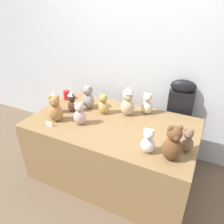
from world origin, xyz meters
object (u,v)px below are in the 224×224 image
(teddy_bear_caramel, at_px, (55,109))
(teddy_bear_mocha, at_px, (187,141))
(teddy_bear_snow, at_px, (148,141))
(teddy_bear_chestnut, at_px, (173,144))
(party_cup_red, at_px, (67,95))
(teddy_bear_honey, at_px, (103,104))
(teddy_bear_sand, at_px, (128,101))
(instrument_case, at_px, (177,121))
(teddy_bear_cream, at_px, (147,104))
(teddy_bear_ash, at_px, (88,97))
(display_table, at_px, (112,149))
(teddy_bear_ginger, at_px, (55,103))
(teddy_bear_cocoa, at_px, (72,101))
(teddy_bear_blush, at_px, (80,114))

(teddy_bear_caramel, relative_size, teddy_bear_mocha, 1.29)
(teddy_bear_caramel, bearing_deg, teddy_bear_mocha, -28.16)
(teddy_bear_snow, relative_size, teddy_bear_caramel, 0.80)
(teddy_bear_chestnut, bearing_deg, party_cup_red, 130.12)
(teddy_bear_honey, bearing_deg, teddy_bear_sand, 30.58)
(instrument_case, height_order, teddy_bear_cream, instrument_case)
(instrument_case, height_order, teddy_bear_snow, instrument_case)
(teddy_bear_snow, xyz_separation_m, teddy_bear_ash, (-0.86, 0.47, 0.02))
(display_table, xyz_separation_m, teddy_bear_chestnut, (0.67, -0.30, 0.50))
(teddy_bear_ginger, bearing_deg, instrument_case, 4.38)
(teddy_bear_sand, bearing_deg, teddy_bear_snow, -84.96)
(teddy_bear_ginger, distance_m, teddy_bear_caramel, 0.19)
(teddy_bear_sand, relative_size, teddy_bear_cocoa, 1.31)
(teddy_bear_chestnut, height_order, party_cup_red, teddy_bear_chestnut)
(teddy_bear_cream, xyz_separation_m, teddy_bear_mocha, (0.50, -0.49, -0.01))
(teddy_bear_snow, bearing_deg, teddy_bear_cream, 101.25)
(instrument_case, bearing_deg, teddy_bear_cocoa, -156.96)
(teddy_bear_ginger, height_order, teddy_bear_chestnut, teddy_bear_chestnut)
(teddy_bear_snow, relative_size, party_cup_red, 2.10)
(teddy_bear_blush, height_order, teddy_bear_chestnut, teddy_bear_chestnut)
(teddy_bear_sand, height_order, party_cup_red, teddy_bear_sand)
(teddy_bear_cocoa, bearing_deg, teddy_bear_caramel, -76.72)
(teddy_bear_honey, relative_size, teddy_bear_cream, 0.96)
(teddy_bear_cream, bearing_deg, teddy_bear_blush, -132.49)
(teddy_bear_ash, bearing_deg, teddy_bear_cocoa, -101.53)
(teddy_bear_honey, distance_m, teddy_bear_mocha, 0.96)
(teddy_bear_ash, xyz_separation_m, teddy_bear_caramel, (-0.15, -0.40, 0.00))
(teddy_bear_honey, distance_m, teddy_bear_cocoa, 0.35)
(teddy_bear_blush, height_order, teddy_bear_mocha, teddy_bear_blush)
(display_table, relative_size, party_cup_red, 15.62)
(teddy_bear_ginger, xyz_separation_m, teddy_bear_mocha, (1.41, -0.06, -0.02))
(teddy_bear_snow, bearing_deg, teddy_bear_caramel, 168.38)
(teddy_bear_blush, distance_m, teddy_bear_chestnut, 0.95)
(teddy_bear_sand, height_order, teddy_bear_blush, teddy_bear_sand)
(teddy_bear_snow, xyz_separation_m, party_cup_red, (-1.23, 0.55, -0.05))
(teddy_bear_ash, height_order, teddy_bear_cocoa, teddy_bear_ash)
(display_table, relative_size, instrument_case, 1.63)
(teddy_bear_ginger, height_order, teddy_bear_caramel, teddy_bear_caramel)
(teddy_bear_ginger, height_order, party_cup_red, teddy_bear_ginger)
(teddy_bear_sand, relative_size, teddy_bear_snow, 1.44)
(teddy_bear_caramel, bearing_deg, teddy_bear_sand, 4.09)
(teddy_bear_snow, bearing_deg, teddy_bear_ash, 143.83)
(teddy_bear_sand, bearing_deg, teddy_bear_mocha, -60.46)
(teddy_bear_ginger, distance_m, teddy_bear_mocha, 1.42)
(instrument_case, distance_m, teddy_bear_ginger, 1.45)
(teddy_bear_caramel, bearing_deg, party_cup_red, 83.27)
(teddy_bear_cream, height_order, teddy_bear_mocha, teddy_bear_cream)
(teddy_bear_cream, relative_size, teddy_bear_cocoa, 0.96)
(teddy_bear_ash, bearing_deg, display_table, 0.92)
(display_table, relative_size, teddy_bear_sand, 5.17)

